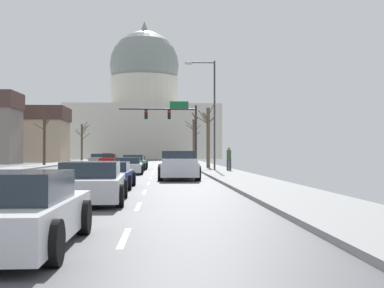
{
  "coord_description": "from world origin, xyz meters",
  "views": [
    {
      "loc": [
        4.17,
        -38.48,
        1.54
      ],
      "look_at": [
        7.81,
        23.82,
        2.48
      ],
      "focal_mm": 47.72,
      "sensor_mm": 36.0,
      "label": 1
    }
  ],
  "objects_px": {
    "signal_gantry": "(174,120)",
    "sedan_near_00": "(137,163)",
    "sedan_near_01": "(134,163)",
    "sedan_oncoming_00": "(109,160)",
    "street_lamp_right": "(211,105)",
    "sedan_near_06": "(15,212)",
    "sedan_near_04": "(110,176)",
    "sedan_near_05": "(92,183)",
    "sedan_near_02": "(128,166)",
    "pickup_truck_near_03": "(178,166)",
    "pedestrian_00": "(229,157)",
    "sedan_oncoming_02": "(108,157)",
    "sedan_oncoming_01": "(98,158)"
  },
  "relations": [
    {
      "from": "sedan_near_00",
      "to": "sedan_near_04",
      "type": "xyz_separation_m",
      "value": [
        0.16,
        -25.81,
        -0.0
      ]
    },
    {
      "from": "sedan_near_02",
      "to": "pedestrian_00",
      "type": "bearing_deg",
      "value": 19.54
    },
    {
      "from": "sedan_near_00",
      "to": "signal_gantry",
      "type": "bearing_deg",
      "value": 49.89
    },
    {
      "from": "sedan_near_06",
      "to": "sedan_oncoming_01",
      "type": "relative_size",
      "value": 0.92
    },
    {
      "from": "sedan_near_01",
      "to": "sedan_oncoming_00",
      "type": "relative_size",
      "value": 0.98
    },
    {
      "from": "sedan_near_04",
      "to": "sedan_near_05",
      "type": "height_order",
      "value": "sedan_near_05"
    },
    {
      "from": "sedan_near_01",
      "to": "sedan_near_05",
      "type": "bearing_deg",
      "value": -89.59
    },
    {
      "from": "pickup_truck_near_03",
      "to": "sedan_oncoming_01",
      "type": "relative_size",
      "value": 1.22
    },
    {
      "from": "sedan_oncoming_02",
      "to": "street_lamp_right",
      "type": "bearing_deg",
      "value": -74.66
    },
    {
      "from": "sedan_near_04",
      "to": "sedan_near_05",
      "type": "relative_size",
      "value": 0.94
    },
    {
      "from": "sedan_near_06",
      "to": "sedan_oncoming_02",
      "type": "relative_size",
      "value": 0.92
    },
    {
      "from": "street_lamp_right",
      "to": "sedan_oncoming_01",
      "type": "distance_m",
      "value": 37.02
    },
    {
      "from": "sedan_near_01",
      "to": "sedan_near_04",
      "type": "distance_m",
      "value": 20.13
    },
    {
      "from": "sedan_near_05",
      "to": "pedestrian_00",
      "type": "relative_size",
      "value": 2.66
    },
    {
      "from": "signal_gantry",
      "to": "sedan_near_04",
      "type": "height_order",
      "value": "signal_gantry"
    },
    {
      "from": "street_lamp_right",
      "to": "sedan_oncoming_01",
      "type": "height_order",
      "value": "street_lamp_right"
    },
    {
      "from": "sedan_near_00",
      "to": "sedan_oncoming_01",
      "type": "xyz_separation_m",
      "value": [
        -6.84,
        25.94,
        0.06
      ]
    },
    {
      "from": "street_lamp_right",
      "to": "sedan_near_05",
      "type": "distance_m",
      "value": 24.7
    },
    {
      "from": "signal_gantry",
      "to": "street_lamp_right",
      "type": "relative_size",
      "value": 0.94
    },
    {
      "from": "signal_gantry",
      "to": "pedestrian_00",
      "type": "distance_m",
      "value": 14.91
    },
    {
      "from": "sedan_near_00",
      "to": "sedan_oncoming_01",
      "type": "bearing_deg",
      "value": 104.78
    },
    {
      "from": "sedan_near_02",
      "to": "street_lamp_right",
      "type": "bearing_deg",
      "value": 32.55
    },
    {
      "from": "sedan_near_00",
      "to": "pedestrian_00",
      "type": "relative_size",
      "value": 2.55
    },
    {
      "from": "pickup_truck_near_03",
      "to": "sedan_oncoming_01",
      "type": "xyz_separation_m",
      "value": [
        -10.12,
        44.72,
        -0.13
      ]
    },
    {
      "from": "sedan_near_04",
      "to": "sedan_oncoming_02",
      "type": "height_order",
      "value": "sedan_oncoming_02"
    },
    {
      "from": "sedan_oncoming_00",
      "to": "sedan_oncoming_02",
      "type": "xyz_separation_m",
      "value": [
        -2.96,
        26.5,
        -0.01
      ]
    },
    {
      "from": "street_lamp_right",
      "to": "pedestrian_00",
      "type": "height_order",
      "value": "street_lamp_right"
    },
    {
      "from": "street_lamp_right",
      "to": "sedan_near_05",
      "type": "xyz_separation_m",
      "value": [
        -5.85,
        -23.57,
        -4.52
      ]
    },
    {
      "from": "pickup_truck_near_03",
      "to": "sedan_oncoming_02",
      "type": "bearing_deg",
      "value": 99.96
    },
    {
      "from": "pedestrian_00",
      "to": "pickup_truck_near_03",
      "type": "bearing_deg",
      "value": -114.24
    },
    {
      "from": "sedan_near_00",
      "to": "pickup_truck_near_03",
      "type": "distance_m",
      "value": 19.07
    },
    {
      "from": "sedan_near_06",
      "to": "sedan_near_00",
      "type": "bearing_deg",
      "value": 90.08
    },
    {
      "from": "signal_gantry",
      "to": "sedan_near_05",
      "type": "height_order",
      "value": "signal_gantry"
    },
    {
      "from": "sedan_near_01",
      "to": "pedestrian_00",
      "type": "height_order",
      "value": "pedestrian_00"
    },
    {
      "from": "sedan_oncoming_00",
      "to": "sedan_near_05",
      "type": "bearing_deg",
      "value": -84.71
    },
    {
      "from": "street_lamp_right",
      "to": "sedan_near_06",
      "type": "relative_size",
      "value": 1.96
    },
    {
      "from": "signal_gantry",
      "to": "sedan_oncoming_02",
      "type": "relative_size",
      "value": 1.69
    },
    {
      "from": "sedan_near_05",
      "to": "pedestrian_00",
      "type": "distance_m",
      "value": 23.4
    },
    {
      "from": "sedan_near_02",
      "to": "pedestrian_00",
      "type": "height_order",
      "value": "pedestrian_00"
    },
    {
      "from": "pickup_truck_near_03",
      "to": "sedan_near_06",
      "type": "distance_m",
      "value": 20.8
    },
    {
      "from": "signal_gantry",
      "to": "sedan_near_00",
      "type": "xyz_separation_m",
      "value": [
        -3.55,
        -4.22,
        -4.24
      ]
    },
    {
      "from": "sedan_near_00",
      "to": "sedan_oncoming_00",
      "type": "distance_m",
      "value": 12.67
    },
    {
      "from": "sedan_near_05",
      "to": "pickup_truck_near_03",
      "type": "bearing_deg",
      "value": 77.14
    },
    {
      "from": "sedan_near_06",
      "to": "sedan_near_02",
      "type": "bearing_deg",
      "value": 90.04
    },
    {
      "from": "sedan_near_00",
      "to": "sedan_oncoming_02",
      "type": "distance_m",
      "value": 39.17
    },
    {
      "from": "sedan_oncoming_00",
      "to": "sedan_oncoming_01",
      "type": "height_order",
      "value": "sedan_oncoming_00"
    },
    {
      "from": "sedan_near_00",
      "to": "sedan_near_05",
      "type": "distance_m",
      "value": 32.02
    },
    {
      "from": "signal_gantry",
      "to": "sedan_near_05",
      "type": "distance_m",
      "value": 36.63
    },
    {
      "from": "street_lamp_right",
      "to": "sedan_near_02",
      "type": "height_order",
      "value": "street_lamp_right"
    },
    {
      "from": "sedan_near_04",
      "to": "street_lamp_right",
      "type": "bearing_deg",
      "value": 71.09
    }
  ]
}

